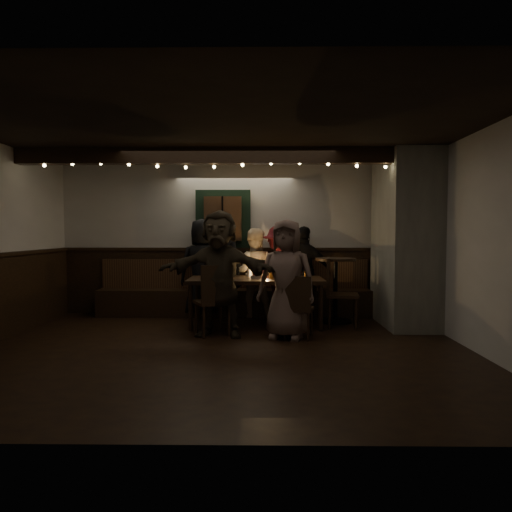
{
  "coord_description": "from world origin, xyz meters",
  "views": [
    {
      "loc": [
        0.47,
        -5.47,
        1.42
      ],
      "look_at": [
        0.38,
        1.6,
        1.05
      ],
      "focal_mm": 32.0,
      "sensor_mm": 36.0,
      "label": 1
    }
  ],
  "objects_px": {
    "person_b": "(224,268)",
    "person_d": "(280,272)",
    "chair_end": "(336,288)",
    "person_c": "(254,273)",
    "person_g": "(287,279)",
    "chair_near_left": "(215,296)",
    "chair_near_right": "(297,304)",
    "dining_table": "(256,282)",
    "person_a": "(203,268)",
    "person_e": "(304,271)",
    "person_f": "(219,273)",
    "high_top": "(335,282)"
  },
  "relations": [
    {
      "from": "chair_near_right",
      "to": "high_top",
      "type": "height_order",
      "value": "high_top"
    },
    {
      "from": "chair_near_right",
      "to": "person_d",
      "type": "relative_size",
      "value": 0.56
    },
    {
      "from": "person_b",
      "to": "person_f",
      "type": "distance_m",
      "value": 1.36
    },
    {
      "from": "person_d",
      "to": "person_e",
      "type": "height_order",
      "value": "person_d"
    },
    {
      "from": "chair_near_right",
      "to": "person_b",
      "type": "relative_size",
      "value": 0.51
    },
    {
      "from": "person_g",
      "to": "person_d",
      "type": "bearing_deg",
      "value": 107.86
    },
    {
      "from": "chair_near_left",
      "to": "person_f",
      "type": "distance_m",
      "value": 0.32
    },
    {
      "from": "chair_near_right",
      "to": "person_c",
      "type": "distance_m",
      "value": 1.74
    },
    {
      "from": "high_top",
      "to": "person_b",
      "type": "bearing_deg",
      "value": 168.15
    },
    {
      "from": "chair_near_left",
      "to": "chair_near_right",
      "type": "height_order",
      "value": "chair_near_left"
    },
    {
      "from": "person_a",
      "to": "person_d",
      "type": "distance_m",
      "value": 1.29
    },
    {
      "from": "person_b",
      "to": "person_g",
      "type": "xyz_separation_m",
      "value": [
        0.95,
        -1.48,
        -0.03
      ]
    },
    {
      "from": "person_e",
      "to": "person_f",
      "type": "xyz_separation_m",
      "value": [
        -1.3,
        -1.46,
        0.1
      ]
    },
    {
      "from": "person_d",
      "to": "person_f",
      "type": "distance_m",
      "value": 1.6
    },
    {
      "from": "person_a",
      "to": "person_b",
      "type": "distance_m",
      "value": 0.38
    },
    {
      "from": "chair_near_left",
      "to": "person_e",
      "type": "distance_m",
      "value": 2.03
    },
    {
      "from": "chair_end",
      "to": "dining_table",
      "type": "bearing_deg",
      "value": 176.08
    },
    {
      "from": "person_b",
      "to": "person_d",
      "type": "xyz_separation_m",
      "value": [
        0.92,
        -0.02,
        -0.07
      ]
    },
    {
      "from": "person_a",
      "to": "person_c",
      "type": "height_order",
      "value": "person_a"
    },
    {
      "from": "person_e",
      "to": "person_c",
      "type": "bearing_deg",
      "value": 26.08
    },
    {
      "from": "chair_near_right",
      "to": "high_top",
      "type": "relative_size",
      "value": 0.84
    },
    {
      "from": "person_a",
      "to": "dining_table",
      "type": "bearing_deg",
      "value": 144.25
    },
    {
      "from": "chair_near_right",
      "to": "person_b",
      "type": "bearing_deg",
      "value": 125.19
    },
    {
      "from": "chair_near_right",
      "to": "chair_end",
      "type": "relative_size",
      "value": 0.82
    },
    {
      "from": "person_a",
      "to": "person_e",
      "type": "xyz_separation_m",
      "value": [
        1.71,
        0.04,
        -0.06
      ]
    },
    {
      "from": "chair_end",
      "to": "person_c",
      "type": "xyz_separation_m",
      "value": [
        -1.24,
        0.81,
        0.16
      ]
    },
    {
      "from": "person_a",
      "to": "person_b",
      "type": "bearing_deg",
      "value": 173.74
    },
    {
      "from": "chair_near_left",
      "to": "chair_near_right",
      "type": "relative_size",
      "value": 1.16
    },
    {
      "from": "dining_table",
      "to": "person_d",
      "type": "height_order",
      "value": "person_d"
    },
    {
      "from": "dining_table",
      "to": "person_g",
      "type": "distance_m",
      "value": 0.92
    },
    {
      "from": "person_e",
      "to": "person_f",
      "type": "relative_size",
      "value": 0.88
    },
    {
      "from": "person_a",
      "to": "person_g",
      "type": "xyz_separation_m",
      "value": [
        1.32,
        -1.54,
        -0.03
      ]
    },
    {
      "from": "chair_end",
      "to": "person_f",
      "type": "bearing_deg",
      "value": -160.27
    },
    {
      "from": "person_e",
      "to": "chair_near_left",
      "type": "bearing_deg",
      "value": 70.83
    },
    {
      "from": "person_f",
      "to": "person_e",
      "type": "bearing_deg",
      "value": 56.82
    },
    {
      "from": "chair_near_right",
      "to": "person_g",
      "type": "relative_size",
      "value": 0.53
    },
    {
      "from": "chair_near_left",
      "to": "person_a",
      "type": "distance_m",
      "value": 1.52
    },
    {
      "from": "person_d",
      "to": "person_f",
      "type": "xyz_separation_m",
      "value": [
        -0.88,
        -1.34,
        0.1
      ]
    },
    {
      "from": "chair_near_left",
      "to": "chair_end",
      "type": "distance_m",
      "value": 1.86
    },
    {
      "from": "chair_near_left",
      "to": "chair_near_right",
      "type": "distance_m",
      "value": 1.13
    },
    {
      "from": "chair_end",
      "to": "person_c",
      "type": "bearing_deg",
      "value": 146.69
    },
    {
      "from": "person_b",
      "to": "person_f",
      "type": "xyz_separation_m",
      "value": [
        0.04,
        -1.36,
        0.03
      ]
    },
    {
      "from": "chair_near_left",
      "to": "chair_end",
      "type": "xyz_separation_m",
      "value": [
        1.75,
        0.63,
        0.03
      ]
    },
    {
      "from": "chair_end",
      "to": "person_g",
      "type": "bearing_deg",
      "value": -136.82
    },
    {
      "from": "person_e",
      "to": "high_top",
      "type": "bearing_deg",
      "value": 156.06
    },
    {
      "from": "high_top",
      "to": "person_c",
      "type": "relative_size",
      "value": 0.68
    },
    {
      "from": "person_b",
      "to": "person_g",
      "type": "bearing_deg",
      "value": 142.76
    },
    {
      "from": "dining_table",
      "to": "person_f",
      "type": "distance_m",
      "value": 0.87
    },
    {
      "from": "dining_table",
      "to": "high_top",
      "type": "xyz_separation_m",
      "value": [
        1.25,
        0.3,
        -0.02
      ]
    },
    {
      "from": "chair_near_right",
      "to": "person_d",
      "type": "height_order",
      "value": "person_d"
    }
  ]
}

